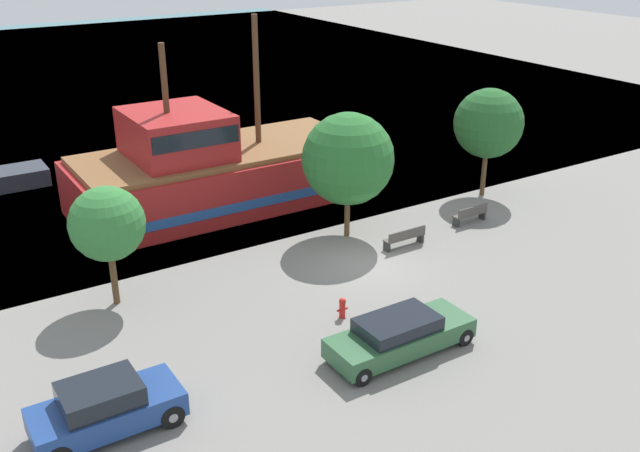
# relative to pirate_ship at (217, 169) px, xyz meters

# --- Properties ---
(ground_plane) EXTENTS (160.00, 160.00, 0.00)m
(ground_plane) POSITION_rel_pirate_ship_xyz_m (2.28, -9.41, -1.79)
(ground_plane) COLOR gray
(water_surface) EXTENTS (80.00, 80.00, 0.00)m
(water_surface) POSITION_rel_pirate_ship_xyz_m (2.28, 34.59, -1.79)
(water_surface) COLOR teal
(water_surface) RESTS_ON ground
(pirate_ship) EXTENTS (15.49, 6.06, 8.95)m
(pirate_ship) POSITION_rel_pirate_ship_xyz_m (0.00, 0.00, 0.00)
(pirate_ship) COLOR #A31E1E
(pirate_ship) RESTS_ON water_surface
(parked_car_curb_front) EXTENTS (4.98, 1.82, 1.33)m
(parked_car_curb_front) POSITION_rel_pirate_ship_xyz_m (-0.68, -15.24, -1.12)
(parked_car_curb_front) COLOR #2D5B38
(parked_car_curb_front) RESTS_ON ground_plane
(parked_car_curb_mid) EXTENTS (4.04, 1.84, 1.54)m
(parked_car_curb_mid) POSITION_rel_pirate_ship_xyz_m (-9.85, -13.99, -1.03)
(parked_car_curb_mid) COLOR navy
(parked_car_curb_mid) RESTS_ON ground_plane
(fire_hydrant) EXTENTS (0.42, 0.25, 0.76)m
(fire_hydrant) POSITION_rel_pirate_ship_xyz_m (-0.99, -12.39, -1.38)
(fire_hydrant) COLOR red
(fire_hydrant) RESTS_ON ground_plane
(bench_promenade_east) EXTENTS (1.96, 0.45, 0.85)m
(bench_promenade_east) POSITION_rel_pirate_ship_xyz_m (4.59, -8.92, -1.35)
(bench_promenade_east) COLOR #4C4742
(bench_promenade_east) RESTS_ON ground_plane
(bench_promenade_west) EXTENTS (1.75, 0.45, 0.85)m
(bench_promenade_west) POSITION_rel_pirate_ship_xyz_m (8.80, -8.49, -1.35)
(bench_promenade_west) COLOR #4C4742
(bench_promenade_west) RESTS_ON ground_plane
(tree_row_east) EXTENTS (2.68, 2.68, 4.50)m
(tree_row_east) POSITION_rel_pirate_ship_xyz_m (-7.42, -7.09, 1.36)
(tree_row_east) COLOR brown
(tree_row_east) RESTS_ON ground_plane
(tree_row_mideast) EXTENTS (3.98, 3.98, 5.57)m
(tree_row_mideast) POSITION_rel_pirate_ship_xyz_m (3.16, -6.60, 1.78)
(tree_row_mideast) COLOR brown
(tree_row_mideast) RESTS_ON ground_plane
(tree_row_midwest) EXTENTS (3.43, 3.43, 5.46)m
(tree_row_midwest) POSITION_rel_pirate_ship_xyz_m (11.93, -6.03, 1.94)
(tree_row_midwest) COLOR brown
(tree_row_midwest) RESTS_ON ground_plane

